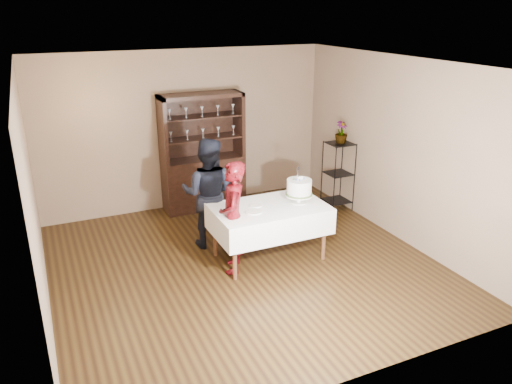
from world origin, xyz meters
TOP-DOWN VIEW (x-y plane):
  - floor at (0.00, 0.00)m, footprint 5.00×5.00m
  - ceiling at (0.00, 0.00)m, footprint 5.00×5.00m
  - back_wall at (0.00, 2.50)m, footprint 5.00×0.02m
  - wall_left at (-2.50, 0.00)m, footprint 0.02×5.00m
  - wall_right at (2.50, 0.00)m, footprint 0.02×5.00m
  - china_hutch at (0.20, 2.25)m, footprint 1.40×0.48m
  - plant_etagere at (2.28, 1.20)m, footprint 0.42×0.42m
  - cake_table at (0.41, 0.06)m, footprint 1.56×0.96m
  - woman at (-0.17, -0.05)m, footprint 0.54×0.65m
  - man at (-0.22, 0.78)m, footprint 1.00×0.94m
  - cake at (0.84, 0.01)m, footprint 0.45×0.45m
  - plate_near at (0.13, -0.04)m, footprint 0.27×0.27m
  - plate_far at (0.24, 0.15)m, footprint 0.19×0.19m
  - potted_plant at (2.29, 1.19)m, footprint 0.25×0.25m

SIDE VIEW (x-z plane):
  - floor at x=0.00m, z-range 0.00..0.00m
  - cake_table at x=0.41m, z-range 0.21..0.98m
  - plant_etagere at x=2.28m, z-range 0.05..1.25m
  - china_hutch at x=0.20m, z-range -0.34..1.66m
  - woman at x=-0.17m, z-range 0.00..1.52m
  - plate_near at x=0.13m, z-range 0.78..0.79m
  - plate_far at x=0.24m, z-range 0.78..0.79m
  - man at x=-0.22m, z-range 0.00..1.63m
  - cake at x=0.84m, z-range 0.72..1.26m
  - back_wall at x=0.00m, z-range 0.00..2.70m
  - wall_left at x=-2.50m, z-range 0.00..2.70m
  - wall_right at x=2.50m, z-range 0.00..2.70m
  - potted_plant at x=2.29m, z-range 1.19..1.56m
  - ceiling at x=0.00m, z-range 2.70..2.70m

